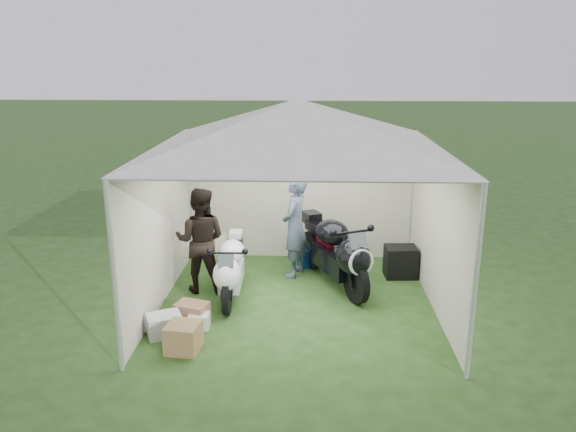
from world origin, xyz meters
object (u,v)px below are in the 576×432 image
Objects in this scene: crate_2 at (199,321)px; crate_1 at (183,337)px; crate_3 at (192,313)px; equipment_box at (401,262)px; canopy_tent at (298,130)px; person_dark_jacket at (201,240)px; paddock_stand at (311,257)px; crate_0 at (164,325)px; motorcycle_black at (337,251)px; motorcycle_white at (231,267)px; person_blue_jacket at (295,226)px.

crate_1 is at bearing -97.15° from crate_2.
equipment_box is at bearing 30.35° from crate_3.
person_dark_jacket is at bearing 167.12° from canopy_tent.
person_dark_jacket is 3.32m from equipment_box.
canopy_tent is at bearing -97.84° from paddock_stand.
crate_3 is (-3.13, -1.83, -0.12)m from equipment_box.
canopy_tent reaches higher than person_dark_jacket.
crate_0 is (-0.22, -1.50, -0.68)m from person_dark_jacket.
canopy_tent is 2.33m from person_dark_jacket.
motorcycle_black is 7.51× the size of crate_2.
person_dark_jacket is at bearing 93.64° from crate_1.
canopy_tent is 13.24× the size of crate_3.
motorcycle_black is at bearing 42.67° from canopy_tent.
crate_0 is at bearing -146.10° from canopy_tent.
crate_2 is at bearing -108.56° from motorcycle_white.
motorcycle_black is at bearing 71.36° from person_blue_jacket.
paddock_stand is 0.25× the size of person_blue_jacket.
motorcycle_white is at bearing 76.65° from crate_1.
person_blue_jacket is (1.43, 0.70, 0.03)m from person_dark_jacket.
person_dark_jacket reaches higher than crate_1.
canopy_tent is at bearing -4.93° from motorcycle_white.
motorcycle_white is at bearing -130.05° from paddock_stand.
canopy_tent is at bearing 28.59° from crate_3.
crate_3 is (-2.04, -1.34, -0.47)m from motorcycle_black.
canopy_tent is 2.84m from paddock_stand.
canopy_tent is 20.44× the size of crate_2.
paddock_stand is 0.98× the size of crate_0.
equipment_box is at bearing 31.78° from canopy_tent.
person_dark_jacket is (-2.11, -0.22, 0.22)m from motorcycle_black.
canopy_tent is 10.97× the size of equipment_box.
person_dark_jacket is 3.81× the size of crate_0.
motorcycle_white is 0.66m from person_dark_jacket.
person_blue_jacket reaches higher than crate_1.
person_blue_jacket is (-0.06, 1.04, -1.72)m from canopy_tent.
crate_3 is (-1.63, -2.26, -0.02)m from paddock_stand.
canopy_tent is 3.31× the size of person_blue_jacket.
canopy_tent reaches higher than person_blue_jacket.
crate_1 is at bearing -86.29° from crate_3.
motorcycle_white reaches higher than paddock_stand.
paddock_stand is 0.87m from person_blue_jacket.
motorcycle_black reaches higher than motorcycle_white.
crate_3 is (0.29, 0.38, -0.00)m from crate_0.
crate_0 is at bearing 131.77° from crate_1.
canopy_tent reaches higher than equipment_box.
motorcycle_black is at bearing 46.64° from crate_1.
crate_3 is at bearing -118.86° from motorcycle_white.
motorcycle_white is at bearing 176.72° from canopy_tent.
crate_2 is (-1.30, -0.94, -2.47)m from canopy_tent.
crate_0 is (-1.72, -1.16, -2.43)m from canopy_tent.
canopy_tent is at bearing 169.44° from person_dark_jacket.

